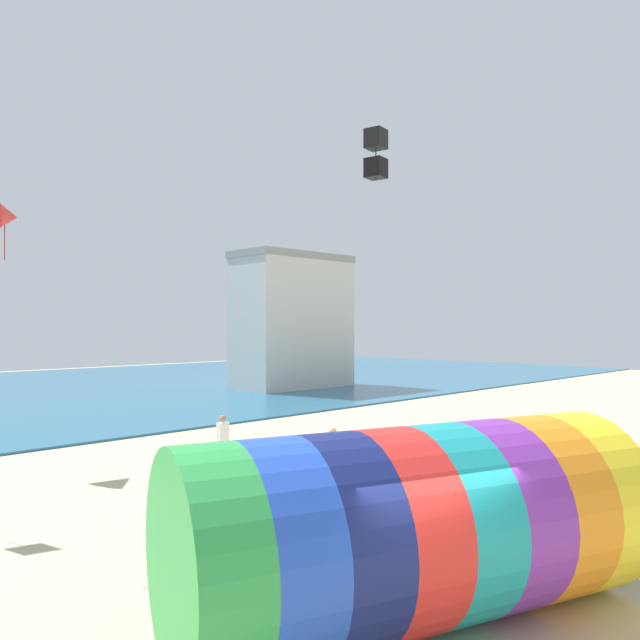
{
  "coord_description": "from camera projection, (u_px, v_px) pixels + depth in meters",
  "views": [
    {
      "loc": [
        -7.01,
        -5.37,
        4.52
      ],
      "look_at": [
        0.62,
        2.36,
        4.62
      ],
      "focal_mm": 35.0,
      "sensor_mm": 36.0,
      "label": 1
    }
  ],
  "objects": [
    {
      "name": "kite_black_box",
      "position": [
        376.0,
        154.0,
        14.73
      ],
      "size": [
        0.5,
        0.5,
        1.24
      ],
      "color": "black"
    },
    {
      "name": "kite_handler",
      "position": [
        635.0,
        520.0,
        11.86
      ],
      "size": [
        0.25,
        0.38,
        1.6
      ],
      "color": "#726651",
      "rests_on": "ground"
    },
    {
      "name": "giant_inflatable_tube",
      "position": [
        414.0,
        525.0,
        9.42
      ],
      "size": [
        7.95,
        5.19,
        2.99
      ],
      "color": "green",
      "rests_on": "ground"
    },
    {
      "name": "promenade_building",
      "position": [
        293.0,
        321.0,
        44.61
      ],
      "size": [
        8.63,
        4.34,
        9.65
      ],
      "color": "beige",
      "rests_on": "ground"
    },
    {
      "name": "bystander_mid_beach",
      "position": [
        223.0,
        441.0,
        19.87
      ],
      "size": [
        0.36,
        0.24,
        1.66
      ],
      "color": "black",
      "rests_on": "ground"
    },
    {
      "name": "kite_red_delta",
      "position": [
        5.0,
        216.0,
        21.19
      ],
      "size": [
        1.52,
        1.48,
        2.07
      ],
      "color": "red"
    },
    {
      "name": "bystander_near_water",
      "position": [
        333.0,
        458.0,
        17.04
      ],
      "size": [
        0.34,
        0.42,
        1.75
      ],
      "color": "black",
      "rests_on": "ground"
    }
  ]
}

